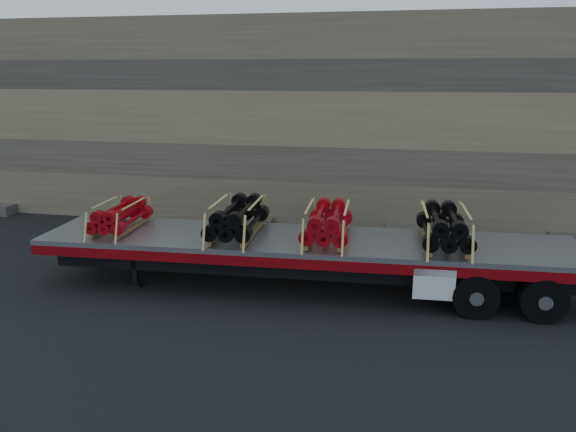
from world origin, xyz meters
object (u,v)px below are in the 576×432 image
bundle_midrear (327,224)px  bundle_midfront (238,219)px  bundle_front (120,217)px  bundle_rear (444,228)px  trailer (305,263)px

bundle_midrear → bundle_midfront: bearing=-180.0°
bundle_midfront → bundle_midrear: (2.21, 0.09, -0.02)m
bundle_front → bundle_midfront: bearing=0.0°
bundle_rear → bundle_midrear: bearing=180.0°
trailer → bundle_midfront: 1.97m
bundle_rear → bundle_midfront: bearing=180.0°
bundle_midrear → bundle_rear: 2.72m
trailer → bundle_front: bundle_front is taller
trailer → bundle_rear: bearing=-0.0°
trailer → bundle_midrear: size_ratio=5.96×
bundle_midrear → bundle_rear: size_ratio=0.97×
bundle_front → bundle_midrear: size_ratio=0.88×
bundle_midfront → bundle_rear: bearing=0.0°
bundle_front → trailer: bearing=0.0°
bundle_front → bundle_midrear: bundle_midrear is taller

